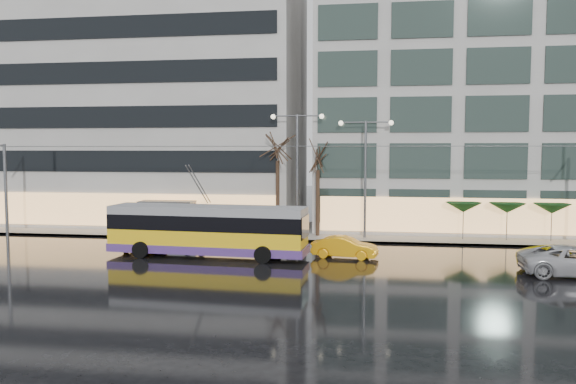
% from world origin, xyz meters
% --- Properties ---
extents(ground, '(140.00, 140.00, 0.00)m').
position_xyz_m(ground, '(0.00, 0.00, 0.00)').
color(ground, black).
rests_on(ground, ground).
extents(sidewalk, '(80.00, 10.00, 0.15)m').
position_xyz_m(sidewalk, '(2.00, 14.00, 0.07)').
color(sidewalk, gray).
rests_on(sidewalk, ground).
extents(kerb, '(80.00, 0.10, 0.15)m').
position_xyz_m(kerb, '(2.00, 9.05, 0.07)').
color(kerb, slate).
rests_on(kerb, ground).
extents(building_left, '(34.00, 14.00, 22.00)m').
position_xyz_m(building_left, '(-16.00, 19.00, 11.15)').
color(building_left, '#9E9B97').
rests_on(building_left, sidewalk).
extents(building_right, '(32.00, 14.00, 25.00)m').
position_xyz_m(building_right, '(19.00, 19.00, 12.65)').
color(building_right, '#9E9B97').
rests_on(building_right, sidewalk).
extents(trolleybus, '(12.37, 5.13, 5.67)m').
position_xyz_m(trolleybus, '(-2.51, 2.72, 1.54)').
color(trolleybus, yellow).
rests_on(trolleybus, ground).
extents(catenary, '(42.24, 5.12, 7.00)m').
position_xyz_m(catenary, '(1.00, 7.94, 4.25)').
color(catenary, '#595B60').
rests_on(catenary, ground).
extents(bus_shelter, '(4.20, 1.60, 2.51)m').
position_xyz_m(bus_shelter, '(-8.38, 10.69, 1.96)').
color(bus_shelter, '#595B60').
rests_on(bus_shelter, sidewalk).
extents(street_lamp_near, '(3.96, 0.36, 9.03)m').
position_xyz_m(street_lamp_near, '(2.00, 10.80, 5.99)').
color(street_lamp_near, '#595B60').
rests_on(street_lamp_near, sidewalk).
extents(street_lamp_far, '(3.96, 0.36, 8.53)m').
position_xyz_m(street_lamp_far, '(7.00, 10.80, 5.71)').
color(street_lamp_far, '#595B60').
rests_on(street_lamp_far, sidewalk).
extents(tree_a, '(3.20, 3.20, 8.40)m').
position_xyz_m(tree_a, '(0.50, 11.00, 7.09)').
color(tree_a, black).
rests_on(tree_a, sidewalk).
extents(tree_b, '(3.20, 3.20, 7.70)m').
position_xyz_m(tree_b, '(3.50, 11.20, 6.40)').
color(tree_b, black).
rests_on(tree_b, sidewalk).
extents(parasol_a, '(2.50, 2.50, 2.65)m').
position_xyz_m(parasol_a, '(14.00, 11.00, 2.45)').
color(parasol_a, '#595B60').
rests_on(parasol_a, sidewalk).
extents(parasol_b, '(2.50, 2.50, 2.65)m').
position_xyz_m(parasol_b, '(17.00, 11.00, 2.45)').
color(parasol_b, '#595B60').
rests_on(parasol_b, sidewalk).
extents(parasol_c, '(2.50, 2.50, 2.65)m').
position_xyz_m(parasol_c, '(20.00, 11.00, 2.45)').
color(parasol_c, '#595B60').
rests_on(parasol_c, sidewalk).
extents(taxi_a, '(2.10, 4.70, 1.57)m').
position_xyz_m(taxi_a, '(-7.33, 4.65, 0.79)').
color(taxi_a, '#FFAC0D').
rests_on(taxi_a, ground).
extents(taxi_b, '(4.14, 1.98, 1.31)m').
position_xyz_m(taxi_b, '(5.86, 3.58, 0.65)').
color(taxi_b, '#FFA70D').
rests_on(taxi_b, ground).
extents(taxi_c, '(5.32, 4.33, 1.35)m').
position_xyz_m(taxi_c, '(17.90, 1.60, 0.67)').
color(taxi_c, '#FFEB0D').
rests_on(taxi_c, ground).
extents(pedestrian_a, '(0.96, 0.98, 2.19)m').
position_xyz_m(pedestrian_a, '(-6.67, 11.08, 1.58)').
color(pedestrian_a, black).
rests_on(pedestrian_a, sidewalk).
extents(pedestrian_b, '(1.07, 0.96, 1.80)m').
position_xyz_m(pedestrian_b, '(-5.28, 10.15, 1.05)').
color(pedestrian_b, black).
rests_on(pedestrian_b, sidewalk).
extents(pedestrian_c, '(1.40, 1.12, 2.11)m').
position_xyz_m(pedestrian_c, '(-10.12, 9.83, 1.28)').
color(pedestrian_c, black).
rests_on(pedestrian_c, sidewalk).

